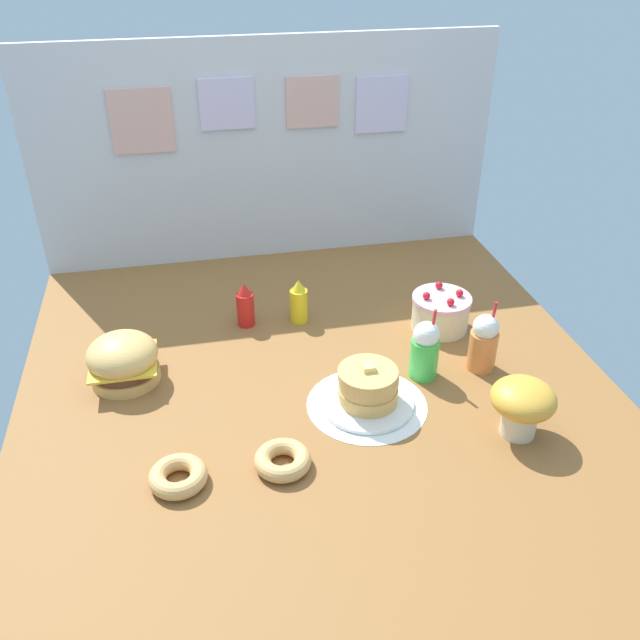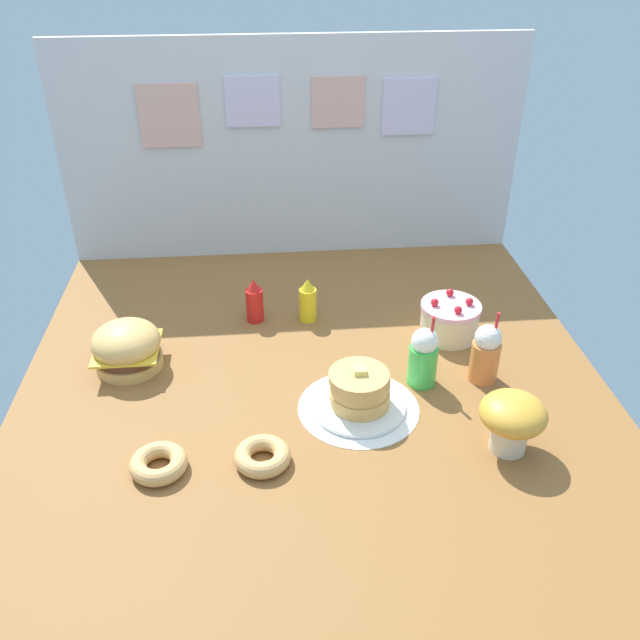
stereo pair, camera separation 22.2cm
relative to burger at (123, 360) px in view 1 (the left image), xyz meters
The scene contains 13 objects.
ground_plane 0.65m from the burger, 17.24° to the right, with size 1.93×2.08×0.02m, color brown.
back_wall 1.12m from the burger, 53.88° to the left, with size 1.93×0.04×0.92m.
doily_mat 0.81m from the burger, 21.56° to the right, with size 0.38×0.38×0.00m, color white.
burger is the anchor object (origin of this frame).
pancake_stack 0.81m from the burger, 21.52° to the right, with size 0.30×0.30×0.15m.
layer_cake 1.14m from the burger, ahead, with size 0.22×0.22×0.16m.
ketchup_bottle 0.50m from the burger, 31.21° to the left, with size 0.07×0.07×0.17m.
mustard_bottle 0.68m from the burger, 21.38° to the left, with size 0.07×0.07×0.17m.
cream_soda_cup 0.99m from the burger, 10.50° to the right, with size 0.10×0.10×0.26m.
orange_float_cup 1.19m from the burger, ahead, with size 0.10×0.10×0.26m.
donut_pink_glaze 0.54m from the burger, 73.11° to the right, with size 0.16×0.16×0.05m.
donut_chocolate 0.68m from the burger, 48.96° to the right, with size 0.16×0.16×0.05m.
mushroom_stool 1.26m from the burger, 24.01° to the right, with size 0.19×0.19×0.18m.
Camera 1 is at (-0.36, -1.70, 1.35)m, focal length 37.73 mm.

